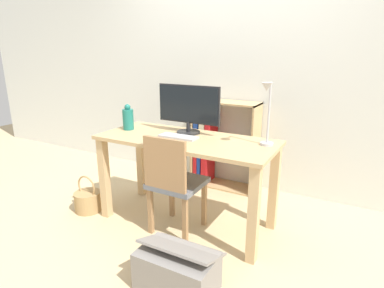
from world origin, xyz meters
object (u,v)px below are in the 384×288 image
(desk_lamp, at_px, (267,108))
(storage_box, at_px, (177,270))
(chair, at_px, (174,181))
(keyboard, at_px, (178,137))
(basket, at_px, (88,200))
(monitor, at_px, (188,107))
(vase, at_px, (128,118))
(bookshelf, at_px, (214,146))

(desk_lamp, bearing_deg, storage_box, -108.51)
(chair, xyz_separation_m, storage_box, (0.36, -0.55, -0.32))
(chair, distance_m, storage_box, 0.73)
(keyboard, relative_size, basket, 0.94)
(monitor, distance_m, keyboard, 0.28)
(vase, relative_size, bookshelf, 0.24)
(keyboard, bearing_deg, bookshelf, 95.38)
(monitor, bearing_deg, vase, -164.49)
(storage_box, bearing_deg, bookshelf, 107.48)
(vase, relative_size, basket, 0.66)
(desk_lamp, bearing_deg, basket, -167.40)
(bookshelf, distance_m, storage_box, 1.71)
(vase, height_order, storage_box, vase)
(chair, bearing_deg, basket, -168.07)
(bookshelf, xyz_separation_m, storage_box, (0.51, -1.61, -0.31))
(monitor, xyz_separation_m, storage_box, (0.42, -0.90, -0.86))
(bookshelf, bearing_deg, desk_lamp, -45.40)
(desk_lamp, distance_m, storage_box, 1.26)
(vase, xyz_separation_m, chair, (0.60, -0.21, -0.40))
(desk_lamp, bearing_deg, bookshelf, 134.60)
(chair, height_order, basket, chair)
(keyboard, xyz_separation_m, bookshelf, (-0.08, 0.88, -0.32))
(monitor, height_order, bookshelf, monitor)
(bookshelf, bearing_deg, storage_box, -72.52)
(monitor, xyz_separation_m, vase, (-0.54, -0.15, -0.13))
(chair, distance_m, basket, 0.98)
(keyboard, relative_size, storage_box, 0.66)
(monitor, height_order, desk_lamp, desk_lamp)
(monitor, distance_m, bookshelf, 0.90)
(vase, bearing_deg, keyboard, -2.30)
(keyboard, bearing_deg, vase, 177.70)
(desk_lamp, relative_size, basket, 1.37)
(basket, bearing_deg, desk_lamp, 12.60)
(basket, distance_m, storage_box, 1.35)
(keyboard, relative_size, vase, 1.42)
(vase, height_order, chair, vase)
(vase, bearing_deg, monitor, 15.51)
(keyboard, bearing_deg, chair, -71.35)
(desk_lamp, relative_size, bookshelf, 0.51)
(desk_lamp, relative_size, storage_box, 0.96)
(chair, height_order, storage_box, chair)
(basket, bearing_deg, storage_box, -20.48)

